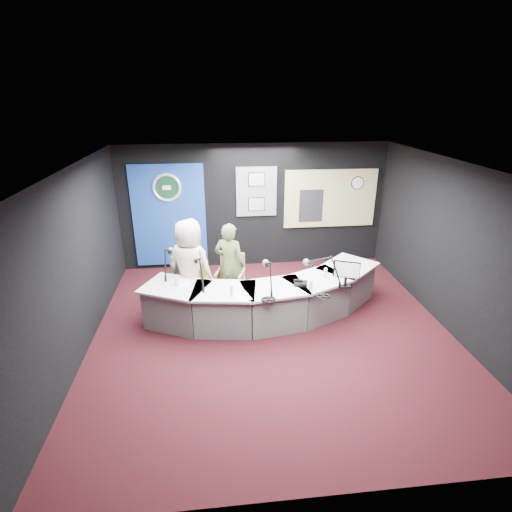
{
  "coord_description": "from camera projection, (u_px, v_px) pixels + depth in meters",
  "views": [
    {
      "loc": [
        -0.92,
        -5.72,
        3.79
      ],
      "look_at": [
        -0.2,
        0.8,
        1.1
      ],
      "focal_mm": 28.0,
      "sensor_mm": 36.0,
      "label": 1
    }
  ],
  "objects": [
    {
      "name": "seal_center",
      "position": [
        167.0,
        188.0,
        8.58
      ],
      "size": [
        0.48,
        0.01,
        0.48
      ],
      "primitive_type": "cylinder",
      "rotation": [
        1.57,
        0.0,
        0.0
      ],
      "color": "black",
      "rests_on": "backdrop_panel"
    },
    {
      "name": "wall_back",
      "position": [
        254.0,
        207.0,
        9.02
      ],
      "size": [
        6.0,
        0.02,
        2.8
      ],
      "primitive_type": "cube",
      "color": "black",
      "rests_on": "ground"
    },
    {
      "name": "notepad",
      "position": [
        242.0,
        296.0,
        6.43
      ],
      "size": [
        0.3,
        0.37,
        0.0
      ],
      "primitive_type": "cube",
      "rotation": [
        0.0,
        0.0,
        0.28
      ],
      "color": "white",
      "rests_on": "broadcast_desk"
    },
    {
      "name": "boom_mic_d",
      "position": [
        323.0,
        268.0,
        6.74
      ],
      "size": [
        0.63,
        0.48,
        0.6
      ],
      "primitive_type": null,
      "color": "black",
      "rests_on": "broadcast_desk"
    },
    {
      "name": "pinboard",
      "position": [
        256.0,
        192.0,
        8.87
      ],
      "size": [
        0.9,
        0.04,
        1.1
      ],
      "primitive_type": "cube",
      "color": "slate",
      "rests_on": "wall_back"
    },
    {
      "name": "ceiling",
      "position": [
        276.0,
        167.0,
        5.73
      ],
      "size": [
        6.0,
        6.0,
        0.02
      ],
      "primitive_type": "cube",
      "color": "silver",
      "rests_on": "ground"
    },
    {
      "name": "computer_monitor",
      "position": [
        346.0,
        269.0,
        6.63
      ],
      "size": [
        0.41,
        0.19,
        0.3
      ],
      "primitive_type": "cube",
      "rotation": [
        0.0,
        0.0,
        -0.39
      ],
      "color": "black",
      "rests_on": "broadcast_desk"
    },
    {
      "name": "wall_front",
      "position": [
        326.0,
        386.0,
        3.51
      ],
      "size": [
        6.0,
        0.02,
        2.8
      ],
      "primitive_type": "cube",
      "color": "black",
      "rests_on": "ground"
    },
    {
      "name": "draped_jacket",
      "position": [
        184.0,
        275.0,
        7.47
      ],
      "size": [
        0.49,
        0.32,
        0.7
      ],
      "primitive_type": "cube",
      "rotation": [
        0.0,
        0.0,
        -0.47
      ],
      "color": "gray",
      "rests_on": "armchair_left"
    },
    {
      "name": "booth_window_frame",
      "position": [
        330.0,
        198.0,
        9.12
      ],
      "size": [
        2.12,
        0.06,
        1.32
      ],
      "primitive_type": "cube",
      "color": "tan",
      "rests_on": "wall_back"
    },
    {
      "name": "water_bottles",
      "position": [
        269.0,
        281.0,
        6.74
      ],
      "size": [
        3.16,
        0.56,
        0.18
      ],
      "primitive_type": null,
      "color": "silver",
      "rests_on": "broadcast_desk"
    },
    {
      "name": "wall_right",
      "position": [
        454.0,
        249.0,
        6.57
      ],
      "size": [
        0.02,
        6.0,
        2.8
      ],
      "primitive_type": "cube",
      "color": "black",
      "rests_on": "ground"
    },
    {
      "name": "wall_left",
      "position": [
        76.0,
        265.0,
        5.96
      ],
      "size": [
        0.02,
        6.0,
        2.8
      ],
      "primitive_type": "cube",
      "color": "black",
      "rests_on": "ground"
    },
    {
      "name": "person_woman",
      "position": [
        230.0,
        264.0,
        7.49
      ],
      "size": [
        0.69,
        0.59,
        1.61
      ],
      "primitive_type": "imported",
      "rotation": [
        0.0,
        0.0,
        2.73
      ],
      "color": "#4B5B2F",
      "rests_on": "ground"
    },
    {
      "name": "boom_mic_a",
      "position": [
        168.0,
        259.0,
        7.11
      ],
      "size": [
        0.17,
        0.74,
        0.6
      ],
      "primitive_type": null,
      "color": "black",
      "rests_on": "broadcast_desk"
    },
    {
      "name": "armchair_right",
      "position": [
        230.0,
        278.0,
        7.6
      ],
      "size": [
        0.74,
        0.74,
        1.04
      ],
      "primitive_type": null,
      "rotation": [
        0.0,
        0.0,
        -0.31
      ],
      "color": "#A27F4A",
      "rests_on": "ground"
    },
    {
      "name": "ground",
      "position": [
        273.0,
        333.0,
        6.8
      ],
      "size": [
        6.0,
        6.0,
        0.0
      ],
      "primitive_type": "plane",
      "color": "black",
      "rests_on": "ground"
    },
    {
      "name": "paper_stack",
      "position": [
        185.0,
        283.0,
        6.88
      ],
      "size": [
        0.25,
        0.32,
        0.0
      ],
      "primitive_type": "cube",
      "rotation": [
        0.0,
        0.0,
        0.18
      ],
      "color": "white",
      "rests_on": "broadcast_desk"
    },
    {
      "name": "backdrop_panel",
      "position": [
        169.0,
        216.0,
        8.86
      ],
      "size": [
        1.6,
        0.05,
        2.3
      ],
      "primitive_type": "cube",
      "color": "navy",
      "rests_on": "wall_back"
    },
    {
      "name": "boom_mic_c",
      "position": [
        269.0,
        272.0,
        6.57
      ],
      "size": [
        0.16,
        0.74,
        0.6
      ],
      "primitive_type": null,
      "color": "black",
      "rests_on": "broadcast_desk"
    },
    {
      "name": "headphones_far",
      "position": [
        268.0,
        299.0,
        6.31
      ],
      "size": [
        0.23,
        0.23,
        0.04
      ],
      "primitive_type": "torus",
      "color": "black",
      "rests_on": "broadcast_desk"
    },
    {
      "name": "framed_photo_upper",
      "position": [
        257.0,
        179.0,
        8.73
      ],
      "size": [
        0.34,
        0.02,
        0.27
      ],
      "primitive_type": "cube",
      "color": "gray",
      "rests_on": "pinboard"
    },
    {
      "name": "boom_mic_b",
      "position": [
        199.0,
        268.0,
        6.72
      ],
      "size": [
        0.26,
        0.72,
        0.6
      ],
      "primitive_type": null,
      "color": "black",
      "rests_on": "broadcast_desk"
    },
    {
      "name": "wall_clock",
      "position": [
        358.0,
        183.0,
        9.02
      ],
      "size": [
        0.28,
        0.01,
        0.28
      ],
      "primitive_type": "cylinder",
      "rotation": [
        1.57,
        0.0,
        0.0
      ],
      "color": "white",
      "rests_on": "booth_window_frame"
    },
    {
      "name": "desk_phone",
      "position": [
        301.0,
        284.0,
        6.8
      ],
      "size": [
        0.26,
        0.22,
        0.06
      ],
      "primitive_type": "cube",
      "rotation": [
        0.0,
        0.0,
        -0.25
      ],
      "color": "black",
      "rests_on": "broadcast_desk"
    },
    {
      "name": "person_man",
      "position": [
        190.0,
        267.0,
        7.18
      ],
      "size": [
        1.03,
        0.9,
        1.78
      ],
      "primitive_type": "imported",
      "rotation": [
        0.0,
        0.0,
        2.67
      ],
      "color": "#C4B49D",
      "rests_on": "ground"
    },
    {
      "name": "booth_glow",
      "position": [
        330.0,
        199.0,
        9.11
      ],
      "size": [
        2.0,
        0.02,
        1.2
      ],
      "primitive_type": "cube",
      "color": "#FFC9A1",
      "rests_on": "booth_window_frame"
    },
    {
      "name": "framed_photo_lower",
      "position": [
        257.0,
        204.0,
        8.95
      ],
      "size": [
        0.34,
        0.02,
        0.27
      ],
      "primitive_type": "cube",
      "color": "gray",
      "rests_on": "pinboard"
    },
    {
      "name": "agency_seal",
      "position": [
        167.0,
        188.0,
        8.58
      ],
      "size": [
        0.63,
        0.07,
        0.63
      ],
      "primitive_type": "torus",
      "rotation": [
        1.57,
        0.0,
        0.0
      ],
      "color": "silver",
      "rests_on": "backdrop_panel"
    },
    {
      "name": "armchair_left",
      "position": [
        191.0,
        287.0,
        7.33
      ],
      "size": [
        0.73,
        0.73,
        0.96
      ],
      "primitive_type": null,
      "rotation": [
        0.0,
        0.0,
        -0.47
      ],
      "color": "#A27F4A",
      "rests_on": "ground"
    },
    {
      "name": "broadcast_desk",
      "position": [
        266.0,
        298.0,
        7.16
      ],
      "size": [
        4.5,
        1.9,
        0.75
      ],
      "primitive_type": null,
      "color": "#B3B5B8",
      "rests_on": "ground"
    },
    {
      "name": "equipment_rack",
      "position": [
        311.0,
        206.0,
        9.1
      ],
      "size": [
        0.55,
        0.02,
        0.75
      ],
      "primitive_type": "cube",
      "color": "black",
      "rests_on": "booth_window_frame"
    },
    {
      "name": "headphones_near",
      "position": [
        323.0,
        296.0,
        6.4
      ],
      "size": [
        0.23,
        0.23,
        0.04
      ],
      "primitive_type": "torus",
      "color": "black",
      "rests_on": "broadcast_desk"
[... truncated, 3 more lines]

